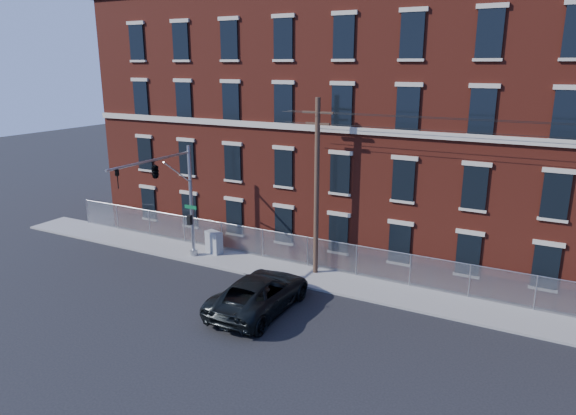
# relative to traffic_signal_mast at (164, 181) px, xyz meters

# --- Properties ---
(ground) EXTENTS (140.00, 140.00, 0.00)m
(ground) POSITION_rel_traffic_signal_mast_xyz_m (6.00, -2.18, -5.39)
(ground) COLOR black
(ground) RESTS_ON ground
(sidewalk) EXTENTS (65.00, 3.00, 0.12)m
(sidewalk) POSITION_rel_traffic_signal_mast_xyz_m (18.00, 2.82, -5.33)
(sidewalk) COLOR gray
(sidewalk) RESTS_ON ground
(mill_building) EXTENTS (55.30, 14.32, 16.30)m
(mill_building) POSITION_rel_traffic_signal_mast_xyz_m (18.00, 11.75, 2.76)
(mill_building) COLOR maroon
(mill_building) RESTS_ON ground
(chain_link_fence) EXTENTS (59.06, 0.06, 1.85)m
(chain_link_fence) POSITION_rel_traffic_signal_mast_xyz_m (18.00, 4.12, -4.33)
(chain_link_fence) COLOR #A5A8AD
(chain_link_fence) RESTS_ON ground
(traffic_signal_mast) EXTENTS (0.90, 6.75, 7.00)m
(traffic_signal_mast) POSITION_rel_traffic_signal_mast_xyz_m (0.00, 0.00, 0.00)
(traffic_signal_mast) COLOR #9EA0A5
(traffic_signal_mast) RESTS_ON ground
(utility_pole_near) EXTENTS (1.80, 0.28, 10.00)m
(utility_pole_near) POSITION_rel_traffic_signal_mast_xyz_m (8.00, 3.42, -0.05)
(utility_pole_near) COLOR #4B3225
(utility_pole_near) RESTS_ON ground
(pickup_truck) EXTENTS (2.98, 6.45, 1.79)m
(pickup_truck) POSITION_rel_traffic_signal_mast_xyz_m (7.49, -2.01, -4.49)
(pickup_truck) COLOR black
(pickup_truck) RESTS_ON ground
(utility_cabinet) EXTENTS (1.24, 0.84, 1.42)m
(utility_cabinet) POSITION_rel_traffic_signal_mast_xyz_m (0.88, 3.30, -4.56)
(utility_cabinet) COLOR gray
(utility_cabinet) RESTS_ON sidewalk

